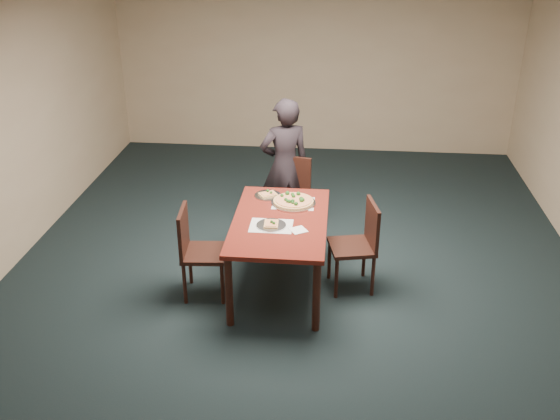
# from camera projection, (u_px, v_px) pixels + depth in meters

# --- Properties ---
(ground) EXTENTS (8.00, 8.00, 0.00)m
(ground) POSITION_uv_depth(u_px,v_px,m) (294.00, 283.00, 6.34)
(ground) COLOR black
(ground) RESTS_ON ground
(room_shell) EXTENTS (8.00, 8.00, 8.00)m
(room_shell) POSITION_uv_depth(u_px,v_px,m) (296.00, 118.00, 5.58)
(room_shell) COLOR tan
(room_shell) RESTS_ON ground
(dining_table) EXTENTS (0.90, 1.50, 0.75)m
(dining_table) POSITION_uv_depth(u_px,v_px,m) (280.00, 228.00, 6.01)
(dining_table) COLOR #551611
(dining_table) RESTS_ON ground
(chair_far) EXTENTS (0.50, 0.50, 0.91)m
(chair_far) POSITION_uv_depth(u_px,v_px,m) (290.00, 192.00, 7.11)
(chair_far) COLOR black
(chair_far) RESTS_ON ground
(chair_left) EXTENTS (0.45, 0.45, 0.91)m
(chair_left) POSITION_uv_depth(u_px,v_px,m) (196.00, 247.00, 5.96)
(chair_left) COLOR black
(chair_left) RESTS_ON ground
(chair_right) EXTENTS (0.50, 0.50, 0.91)m
(chair_right) POSITION_uv_depth(u_px,v_px,m) (360.00, 241.00, 6.07)
(chair_right) COLOR black
(chair_right) RESTS_ON ground
(diner) EXTENTS (0.67, 0.56, 1.58)m
(diner) POSITION_uv_depth(u_px,v_px,m) (285.00, 166.00, 7.11)
(diner) COLOR black
(diner) RESTS_ON ground
(placemat_main) EXTENTS (0.42, 0.32, 0.00)m
(placemat_main) POSITION_uv_depth(u_px,v_px,m) (293.00, 203.00, 6.29)
(placemat_main) COLOR white
(placemat_main) RESTS_ON dining_table
(placemat_near) EXTENTS (0.40, 0.30, 0.00)m
(placemat_near) POSITION_uv_depth(u_px,v_px,m) (271.00, 226.00, 5.84)
(placemat_near) COLOR white
(placemat_near) RESTS_ON dining_table
(pizza_pan) EXTENTS (0.45, 0.45, 0.07)m
(pizza_pan) POSITION_uv_depth(u_px,v_px,m) (293.00, 201.00, 6.28)
(pizza_pan) COLOR silver
(pizza_pan) RESTS_ON dining_table
(slice_plate_near) EXTENTS (0.28, 0.28, 0.05)m
(slice_plate_near) POSITION_uv_depth(u_px,v_px,m) (271.00, 225.00, 5.84)
(slice_plate_near) COLOR silver
(slice_plate_near) RESTS_ON dining_table
(slice_plate_far) EXTENTS (0.28, 0.28, 0.06)m
(slice_plate_far) POSITION_uv_depth(u_px,v_px,m) (268.00, 195.00, 6.45)
(slice_plate_far) COLOR silver
(slice_plate_far) RESTS_ON dining_table
(napkin) EXTENTS (0.19, 0.19, 0.01)m
(napkin) POSITION_uv_depth(u_px,v_px,m) (298.00, 230.00, 5.76)
(napkin) COLOR white
(napkin) RESTS_ON dining_table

